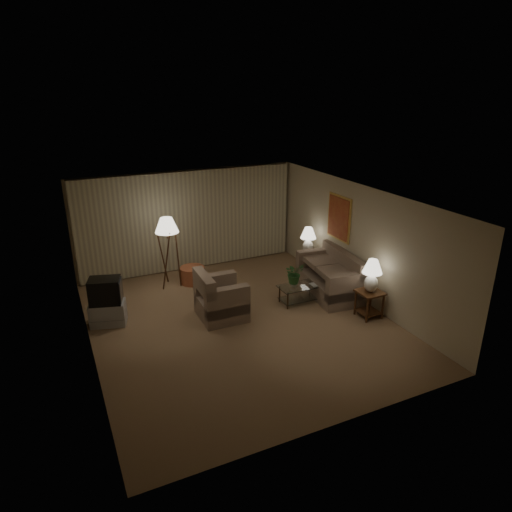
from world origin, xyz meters
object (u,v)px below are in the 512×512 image
(floor_lamp, at_px, (168,251))
(ottoman, at_px, (193,275))
(side_table_far, at_px, (307,261))
(vase, at_px, (294,284))
(table_lamp_near, at_px, (372,273))
(armchair, at_px, (221,299))
(sofa, at_px, (329,278))
(table_lamp_far, at_px, (308,238))
(coffee_table, at_px, (299,291))
(crt_tv, at_px, (105,291))
(side_table_near, at_px, (369,300))
(tv_cabinet, at_px, (108,313))

(floor_lamp, height_order, ottoman, floor_lamp)
(side_table_far, xyz_separation_m, vase, (-1.17, -1.35, 0.10))
(table_lamp_near, bearing_deg, floor_lamp, 135.57)
(armchair, bearing_deg, sofa, -88.51)
(armchair, bearing_deg, vase, -91.78)
(side_table_far, xyz_separation_m, table_lamp_far, (0.00, -0.00, 0.63))
(coffee_table, xyz_separation_m, crt_tv, (-4.18, 0.81, 0.50))
(armchair, distance_m, table_lamp_far, 3.23)
(armchair, height_order, table_lamp_far, table_lamp_far)
(armchair, xyz_separation_m, side_table_far, (2.91, 1.25, -0.03))
(side_table_far, relative_size, floor_lamp, 0.34)
(table_lamp_far, distance_m, floor_lamp, 3.59)
(sofa, xyz_separation_m, side_table_near, (0.15, -1.35, -0.01))
(armchair, height_order, vase, armchair)
(armchair, distance_m, floor_lamp, 2.21)
(floor_lamp, xyz_separation_m, ottoman, (0.57, -0.04, -0.72))
(sofa, bearing_deg, armchair, -83.26)
(armchair, height_order, tv_cabinet, armchair)
(ottoman, bearing_deg, crt_tv, -149.88)
(armchair, bearing_deg, coffee_table, -91.52)
(coffee_table, relative_size, crt_tv, 1.33)
(armchair, height_order, table_lamp_near, table_lamp_near)
(crt_tv, bearing_deg, side_table_far, 22.11)
(tv_cabinet, bearing_deg, sofa, 8.18)
(sofa, height_order, side_table_near, sofa)
(side_table_near, relative_size, side_table_far, 1.00)
(table_lamp_near, bearing_deg, coffee_table, 129.19)
(sofa, relative_size, table_lamp_near, 2.85)
(coffee_table, bearing_deg, side_table_far, 52.95)
(coffee_table, distance_m, crt_tv, 4.29)
(crt_tv, bearing_deg, armchair, -1.15)
(tv_cabinet, relative_size, ottoman, 1.31)
(tv_cabinet, bearing_deg, floor_lamp, 54.78)
(side_table_near, bearing_deg, floor_lamp, 135.57)
(floor_lamp, bearing_deg, coffee_table, -41.32)
(vase, bearing_deg, floor_lamp, 136.90)
(sofa, distance_m, side_table_near, 1.36)
(side_table_near, bearing_deg, side_table_far, 90.00)
(side_table_near, relative_size, table_lamp_far, 0.84)
(table_lamp_far, bearing_deg, coffee_table, -127.05)
(side_table_far, relative_size, vase, 3.78)
(table_lamp_far, distance_m, ottoman, 3.14)
(table_lamp_near, distance_m, crt_tv, 5.60)
(sofa, height_order, crt_tv, crt_tv)
(ottoman, relative_size, vase, 3.95)
(side_table_near, xyz_separation_m, table_lamp_near, (0.00, 0.00, 0.63))
(ottoman, bearing_deg, vase, -50.52)
(sofa, distance_m, armchair, 2.76)
(table_lamp_near, relative_size, vase, 4.64)
(floor_lamp, relative_size, ottoman, 2.84)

